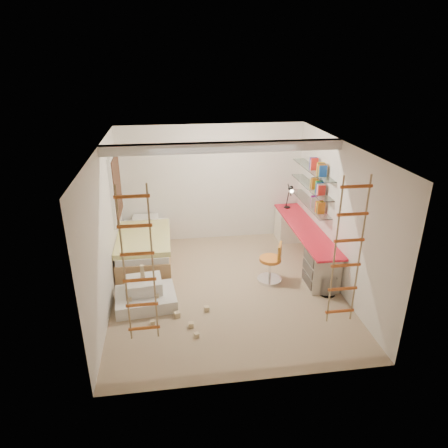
{
  "coord_description": "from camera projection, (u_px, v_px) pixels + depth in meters",
  "views": [
    {
      "loc": [
        -0.91,
        -6.15,
        3.91
      ],
      "look_at": [
        0.0,
        0.3,
        1.15
      ],
      "focal_mm": 32.0,
      "sensor_mm": 36.0,
      "label": 1
    }
  ],
  "objects": [
    {
      "name": "window_blind",
      "position": [
        117.0,
        187.0,
        7.77
      ],
      "size": [
        0.02,
        1.0,
        1.2
      ],
      "primitive_type": "cube",
      "color": "#4C2D1E",
      "rests_on": "window_frame"
    },
    {
      "name": "task_lamp",
      "position": [
        290.0,
        193.0,
        8.68
      ],
      "size": [
        0.14,
        0.36,
        0.57
      ],
      "color": "black",
      "rests_on": "desk"
    },
    {
      "name": "shelves",
      "position": [
        311.0,
        187.0,
        7.94
      ],
      "size": [
        0.25,
        1.8,
        0.71
      ],
      "color": "white",
      "rests_on": "wall_right"
    },
    {
      "name": "waste_bin",
      "position": [
        328.0,
        286.0,
        7.02
      ],
      "size": [
        0.27,
        0.27,
        0.34
      ],
      "primitive_type": "cylinder",
      "color": "white",
      "rests_on": "floor"
    },
    {
      "name": "floor",
      "position": [
        226.0,
        289.0,
        7.25
      ],
      "size": [
        4.5,
        4.5,
        0.0
      ],
      "primitive_type": "plane",
      "color": "tan",
      "rests_on": "ground"
    },
    {
      "name": "rope_ladder_right",
      "position": [
        347.0,
        253.0,
        5.24
      ],
      "size": [
        0.41,
        0.04,
        2.13
      ],
      "primitive_type": null,
      "color": "#E55B27",
      "rests_on": "ceiling"
    },
    {
      "name": "window_frame",
      "position": [
        115.0,
        187.0,
        7.76
      ],
      "size": [
        0.06,
        1.15,
        1.35
      ],
      "primitive_type": "cube",
      "color": "white",
      "rests_on": "wall_left"
    },
    {
      "name": "swivel_chair",
      "position": [
        271.0,
        267.0,
        7.4
      ],
      "size": [
        0.6,
        0.6,
        0.78
      ],
      "color": "orange",
      "rests_on": "floor"
    },
    {
      "name": "desk",
      "position": [
        304.0,
        242.0,
        8.1
      ],
      "size": [
        0.56,
        2.8,
        0.75
      ],
      "color": "red",
      "rests_on": "floor"
    },
    {
      "name": "ceiling_beam",
      "position": [
        224.0,
        147.0,
        6.54
      ],
      "size": [
        4.0,
        0.18,
        0.16
      ],
      "primitive_type": "cube",
      "color": "white",
      "rests_on": "ceiling"
    },
    {
      "name": "toy_blocks",
      "position": [
        163.0,
        299.0,
        6.49
      ],
      "size": [
        1.31,
        1.15,
        0.71
      ],
      "color": "#CCB284",
      "rests_on": "floor"
    },
    {
      "name": "play_platform",
      "position": [
        145.0,
        295.0,
        6.74
      ],
      "size": [
        1.06,
        0.87,
        0.44
      ],
      "color": "silver",
      "rests_on": "floor"
    },
    {
      "name": "bed",
      "position": [
        145.0,
        248.0,
        8.05
      ],
      "size": [
        1.02,
        2.0,
        0.69
      ],
      "color": "#AD7F51",
      "rests_on": "floor"
    },
    {
      "name": "books",
      "position": [
        312.0,
        179.0,
        7.88
      ],
      "size": [
        0.14,
        0.64,
        0.92
      ],
      "color": "orange",
      "rests_on": "shelves"
    },
    {
      "name": "rope_ladder_left",
      "position": [
        139.0,
        267.0,
        4.89
      ],
      "size": [
        0.41,
        0.04,
        2.13
      ],
      "primitive_type": null,
      "color": "#C15520",
      "rests_on": "ceiling"
    }
  ]
}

